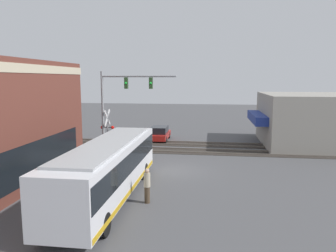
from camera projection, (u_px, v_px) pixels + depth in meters
The scene contains 9 objects.
ground_plane at pixel (174, 170), 23.07m from camera, with size 120.00×120.00×0.00m, color #4C4C4F.
shop_building at pixel (312, 120), 31.20m from camera, with size 9.99×10.31×4.92m.
city_bus at pixel (108, 168), 17.27m from camera, with size 11.84×2.59×3.07m.
traffic_signal_gantry at pixel (122, 96), 26.59m from camera, with size 0.42×6.19×6.95m.
crossing_signal at pixel (108, 127), 27.54m from camera, with size 1.41×1.18×3.81m.
rail_track_near at pixel (182, 151), 28.95m from camera, with size 2.60×60.00×0.15m.
rail_track_far at pixel (185, 144), 32.08m from camera, with size 2.60×60.00×0.15m.
parked_car_red at pixel (160, 134), 33.89m from camera, with size 4.25×1.82×1.47m.
pedestrian_near_bus at pixel (147, 185), 16.78m from camera, with size 0.34×0.34×1.83m.
Camera 1 is at (-22.24, -2.61, 6.37)m, focal length 35.00 mm.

